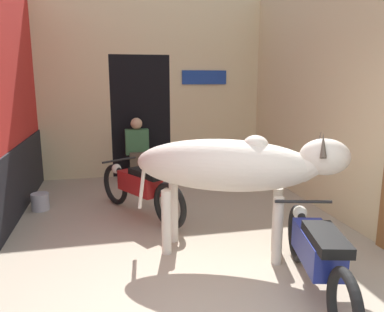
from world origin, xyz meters
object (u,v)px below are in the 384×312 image
at_px(shopkeeper_seated, 137,148).
at_px(cow, 233,167).
at_px(plastic_stool, 159,166).
at_px(bucket, 40,202).
at_px(motorcycle_near, 317,253).
at_px(motorcycle_far, 140,187).

bearing_deg(shopkeeper_seated, cow, -76.63).
xyz_separation_m(shopkeeper_seated, plastic_stool, (0.42, 0.04, -0.40)).
bearing_deg(bucket, plastic_stool, 35.06).
relative_size(motorcycle_near, motorcycle_far, 1.10).
height_order(plastic_stool, bucket, plastic_stool).
relative_size(cow, plastic_stool, 4.85).
relative_size(motorcycle_far, plastic_stool, 3.74).
bearing_deg(motorcycle_far, bucket, 159.20).
bearing_deg(plastic_stool, cow, -83.64).
height_order(motorcycle_far, bucket, motorcycle_far).
distance_m(motorcycle_near, bucket, 4.13).
distance_m(cow, plastic_stool, 3.49).
xyz_separation_m(motorcycle_far, bucket, (-1.46, 0.56, -0.30)).
bearing_deg(cow, motorcycle_near, -64.72).
xyz_separation_m(motorcycle_near, shopkeeper_seated, (-1.26, 4.34, 0.23)).
bearing_deg(cow, bucket, 140.17).
bearing_deg(bucket, cow, -39.83).
height_order(motorcycle_near, motorcycle_far, motorcycle_far).
xyz_separation_m(cow, motorcycle_near, (0.47, -0.99, -0.59)).
height_order(motorcycle_far, shopkeeper_seated, shopkeeper_seated).
xyz_separation_m(motorcycle_near, motorcycle_far, (-1.38, 2.42, 0.01)).
height_order(shopkeeper_seated, bucket, shopkeeper_seated).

